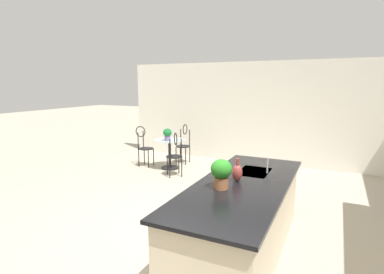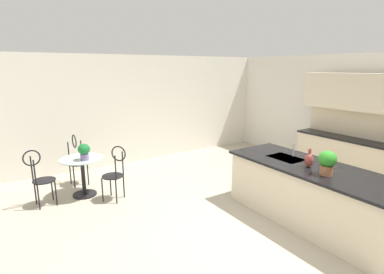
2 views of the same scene
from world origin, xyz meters
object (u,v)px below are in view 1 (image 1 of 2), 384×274
potted_plant_on_table (167,134)px  potted_plant_counter_near (221,172)px  bistro_table (170,151)px  vase_on_counter (237,172)px  chair_by_island (144,144)px  chair_toward_desk (184,142)px  chair_near_window (175,152)px

potted_plant_on_table → potted_plant_counter_near: potted_plant_counter_near is taller
bistro_table → vase_on_counter: size_ratio=2.78×
chair_by_island → potted_plant_on_table: (0.08, 0.76, 0.34)m
chair_by_island → potted_plant_on_table: 0.83m
potted_plant_on_table → vase_on_counter: bearing=43.3°
chair_toward_desk → vase_on_counter: 4.50m
bistro_table → potted_plant_on_table: potted_plant_on_table is taller
potted_plant_counter_near → chair_toward_desk: bearing=-147.4°
chair_by_island → vase_on_counter: 4.48m
chair_near_window → chair_by_island: size_ratio=1.00×
chair_by_island → chair_near_window: bearing=67.9°
chair_by_island → vase_on_counter: bearing=49.7°
potted_plant_on_table → chair_near_window: bearing=46.6°
potted_plant_counter_near → vase_on_counter: 0.37m
potted_plant_counter_near → potted_plant_on_table: bearing=-140.9°
chair_near_window → potted_plant_on_table: 0.67m
bistro_table → potted_plant_on_table: (0.14, 0.02, 0.47)m
potted_plant_on_table → potted_plant_counter_near: size_ratio=0.87×
bistro_table → chair_near_window: chair_near_window is taller
chair_toward_desk → chair_near_window: bearing=18.1°
chair_by_island → vase_on_counter: vase_on_counter is taller
bistro_table → chair_by_island: 0.75m
chair_toward_desk → chair_by_island: bearing=-46.4°
bistro_table → potted_plant_on_table: 0.49m
chair_toward_desk → potted_plant_counter_near: size_ratio=3.00×
bistro_table → chair_toward_desk: bearing=176.0°
bistro_table → vase_on_counter: (2.94, 2.67, 0.58)m
chair_toward_desk → vase_on_counter: (3.62, 2.62, 0.46)m
chair_toward_desk → vase_on_counter: bearing=35.9°
bistro_table → potted_plant_on_table: size_ratio=2.64×
bistro_table → chair_by_island: size_ratio=0.77×
bistro_table → chair_toward_desk: (-0.68, 0.05, 0.13)m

